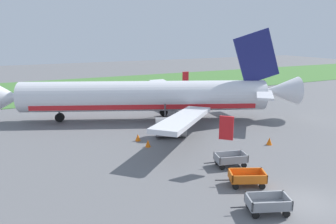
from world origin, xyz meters
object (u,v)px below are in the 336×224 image
object	(u,v)px
baggage_cart_third_in_row	(247,178)
traffic_cone_near_plane	(138,137)
baggage_cart_second_in_row	(268,204)
airplane	(152,97)
baggage_cart_fourth_in_row	(230,159)
traffic_cone_mid_apron	(148,143)
traffic_cone_by_carts	(269,141)

from	to	relation	value
baggage_cart_third_in_row	traffic_cone_near_plane	distance (m)	13.04
traffic_cone_near_plane	baggage_cart_second_in_row	bearing A→B (deg)	-80.72
airplane	baggage_cart_second_in_row	bearing A→B (deg)	-94.54
airplane	baggage_cart_fourth_in_row	size ratio (longest dim) A/B	9.95
traffic_cone_mid_apron	traffic_cone_by_carts	size ratio (longest dim) A/B	0.95
airplane	baggage_cart_second_in_row	world-z (taller)	airplane
baggage_cart_fourth_in_row	traffic_cone_near_plane	xyz separation A→B (m)	(-4.73, 9.19, -0.24)
traffic_cone_near_plane	traffic_cone_mid_apron	distance (m)	2.09
airplane	baggage_cart_third_in_row	xyz separation A→B (m)	(-0.63, -19.01, -2.45)
baggage_cart_fourth_in_row	baggage_cart_third_in_row	bearing A→B (deg)	-106.82
traffic_cone_near_plane	baggage_cart_third_in_row	bearing A→B (deg)	-73.37
baggage_cart_second_in_row	baggage_cart_fourth_in_row	size ratio (longest dim) A/B	0.99
baggage_cart_second_in_row	traffic_cone_near_plane	distance (m)	16.04
baggage_cart_second_in_row	baggage_cart_fourth_in_row	world-z (taller)	same
baggage_cart_third_in_row	traffic_cone_mid_apron	world-z (taller)	baggage_cart_third_in_row
baggage_cart_fourth_in_row	traffic_cone_mid_apron	xyz separation A→B (m)	(-4.45, 7.12, -0.25)
baggage_cart_third_in_row	baggage_cart_second_in_row	bearing A→B (deg)	-108.98
airplane	traffic_cone_mid_apron	size ratio (longest dim) A/B	51.43
traffic_cone_near_plane	traffic_cone_by_carts	world-z (taller)	traffic_cone_by_carts
baggage_cart_second_in_row	baggage_cart_fourth_in_row	xyz separation A→B (m)	(2.14, 6.63, 0.00)
baggage_cart_second_in_row	traffic_cone_by_carts	xyz separation A→B (m)	(8.72, 9.20, -0.24)
baggage_cart_third_in_row	traffic_cone_mid_apron	distance (m)	10.98
baggage_cart_third_in_row	traffic_cone_near_plane	size ratio (longest dim) A/B	4.84
baggage_cart_third_in_row	traffic_cone_mid_apron	xyz separation A→B (m)	(-3.46, 10.42, -0.25)
airplane	traffic_cone_near_plane	size ratio (longest dim) A/B	49.19
baggage_cart_second_in_row	baggage_cart_third_in_row	bearing A→B (deg)	71.02
airplane	baggage_cart_third_in_row	world-z (taller)	airplane
baggage_cart_second_in_row	traffic_cone_by_carts	distance (m)	12.67
baggage_cart_fourth_in_row	traffic_cone_by_carts	bearing A→B (deg)	21.33
traffic_cone_by_carts	baggage_cart_fourth_in_row	bearing A→B (deg)	-158.67
traffic_cone_near_plane	traffic_cone_mid_apron	size ratio (longest dim) A/B	1.05
airplane	traffic_cone_mid_apron	xyz separation A→B (m)	(-4.09, -8.59, -2.70)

